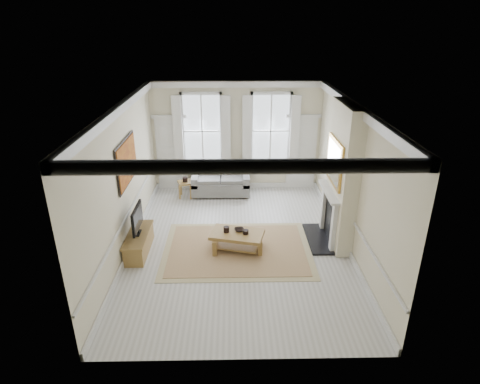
{
  "coord_description": "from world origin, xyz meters",
  "views": [
    {
      "loc": [
        -0.12,
        -8.47,
        5.09
      ],
      "look_at": [
        0.05,
        0.34,
        1.25
      ],
      "focal_mm": 30.0,
      "sensor_mm": 36.0,
      "label": 1
    }
  ],
  "objects_px": {
    "side_table": "(185,185)",
    "coffee_table": "(237,236)",
    "tv_stand": "(139,243)",
    "sofa": "(221,183)"
  },
  "relations": [
    {
      "from": "sofa",
      "to": "coffee_table",
      "type": "height_order",
      "value": "sofa"
    },
    {
      "from": "side_table",
      "to": "coffee_table",
      "type": "relative_size",
      "value": 0.39
    },
    {
      "from": "side_table",
      "to": "coffee_table",
      "type": "height_order",
      "value": "side_table"
    },
    {
      "from": "sofa",
      "to": "tv_stand",
      "type": "distance_m",
      "value": 3.86
    },
    {
      "from": "tv_stand",
      "to": "side_table",
      "type": "bearing_deg",
      "value": 76.35
    },
    {
      "from": "side_table",
      "to": "tv_stand",
      "type": "distance_m",
      "value": 3.25
    },
    {
      "from": "coffee_table",
      "to": "tv_stand",
      "type": "xyz_separation_m",
      "value": [
        -2.31,
        -0.04,
        -0.13
      ]
    },
    {
      "from": "tv_stand",
      "to": "sofa",
      "type": "bearing_deg",
      "value": 61.48
    },
    {
      "from": "sofa",
      "to": "coffee_table",
      "type": "bearing_deg",
      "value": -82.09
    },
    {
      "from": "side_table",
      "to": "coffee_table",
      "type": "xyz_separation_m",
      "value": [
        1.54,
        -3.12,
        -0.02
      ]
    }
  ]
}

